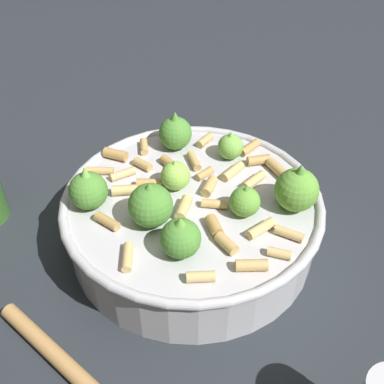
{
  "coord_description": "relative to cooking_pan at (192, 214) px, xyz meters",
  "views": [
    {
      "loc": [
        -0.16,
        -0.34,
        0.4
      ],
      "look_at": [
        0.0,
        0.0,
        0.08
      ],
      "focal_mm": 41.81,
      "sensor_mm": 36.0,
      "label": 1
    }
  ],
  "objects": [
    {
      "name": "cooking_pan",
      "position": [
        0.0,
        0.0,
        0.0
      ],
      "size": [
        0.29,
        0.29,
        0.12
      ],
      "color": "#B7B7BC",
      "rests_on": "ground"
    },
    {
      "name": "ground_plane",
      "position": [
        0.0,
        0.0,
        -0.04
      ],
      "size": [
        2.4,
        2.4,
        0.0
      ],
      "primitive_type": "plane",
      "color": "#23282D"
    },
    {
      "name": "wooden_spoon",
      "position": [
        -0.17,
        -0.12,
        -0.04
      ],
      "size": [
        0.11,
        0.2,
        0.02
      ],
      "color": "#B2844C",
      "rests_on": "ground"
    }
  ]
}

